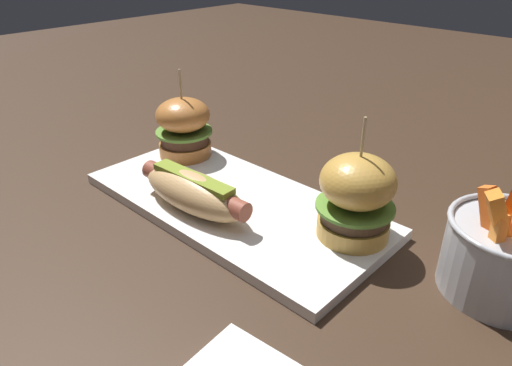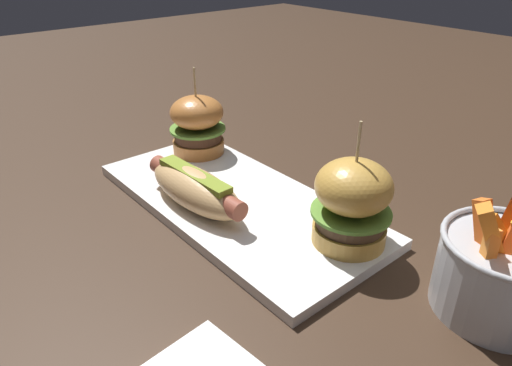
% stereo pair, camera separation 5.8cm
% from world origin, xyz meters
% --- Properties ---
extents(ground_plane, '(3.00, 3.00, 0.00)m').
position_xyz_m(ground_plane, '(0.00, 0.00, 0.00)').
color(ground_plane, '#382619').
extents(platter_main, '(0.42, 0.19, 0.01)m').
position_xyz_m(platter_main, '(0.00, 0.00, 0.01)').
color(platter_main, white).
rests_on(platter_main, ground).
extents(hot_dog, '(0.18, 0.07, 0.05)m').
position_xyz_m(hot_dog, '(-0.02, -0.05, 0.04)').
color(hot_dog, tan).
rests_on(hot_dog, platter_main).
extents(slider_left, '(0.09, 0.09, 0.14)m').
position_xyz_m(slider_left, '(-0.16, 0.05, 0.06)').
color(slider_left, '#BF7335').
rests_on(slider_left, platter_main).
extents(slider_right, '(0.09, 0.09, 0.15)m').
position_xyz_m(slider_right, '(0.16, 0.04, 0.07)').
color(slider_right, gold).
rests_on(slider_right, platter_main).
extents(fries_bucket, '(0.13, 0.13, 0.14)m').
position_xyz_m(fries_bucket, '(0.32, 0.07, 0.04)').
color(fries_bucket, '#B7BABF').
rests_on(fries_bucket, ground).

